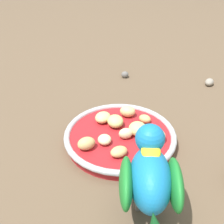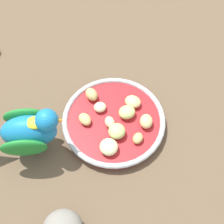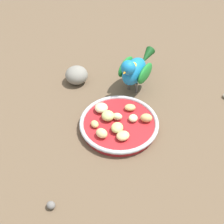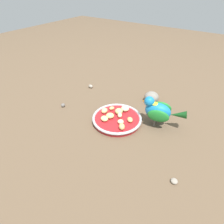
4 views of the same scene
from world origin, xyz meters
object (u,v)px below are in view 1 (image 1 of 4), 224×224
at_px(apple_piece_3, 126,133).
at_px(apple_piece_1, 138,129).
at_px(parrot, 151,178).
at_px(pebble_0, 125,75).
at_px(apple_piece_4, 104,140).
at_px(apple_piece_0, 115,121).
at_px(pebble_2, 209,82).
at_px(apple_piece_5, 86,143).
at_px(apple_piece_2, 145,119).
at_px(apple_piece_6, 155,137).
at_px(apple_piece_8, 119,152).
at_px(apple_piece_9, 130,112).
at_px(feeding_bowl, 120,137).
at_px(apple_piece_7, 103,117).

bearing_deg(apple_piece_3, apple_piece_1, -48.32).
distance_m(parrot, pebble_0, 0.48).
height_order(apple_piece_4, pebble_0, apple_piece_4).
xyz_separation_m(apple_piece_0, pebble_2, (0.28, -0.20, -0.02)).
bearing_deg(apple_piece_4, pebble_0, 5.68).
relative_size(apple_piece_4, parrot, 0.14).
relative_size(apple_piece_5, pebble_2, 1.11).
bearing_deg(pebble_2, apple_piece_2, 150.70).
height_order(apple_piece_3, parrot, parrot).
distance_m(apple_piece_0, apple_piece_3, 0.04).
bearing_deg(apple_piece_6, apple_piece_4, 107.67).
height_order(apple_piece_0, apple_piece_2, apple_piece_0).
bearing_deg(parrot, apple_piece_6, -8.78).
bearing_deg(apple_piece_4, apple_piece_8, -127.75).
height_order(apple_piece_1, apple_piece_9, apple_piece_1).
relative_size(apple_piece_9, pebble_2, 1.11).
height_order(feeding_bowl, apple_piece_3, apple_piece_3).
bearing_deg(apple_piece_4, feeding_bowl, -34.63).
distance_m(apple_piece_1, apple_piece_7, 0.08).
distance_m(apple_piece_0, apple_piece_4, 0.06).
xyz_separation_m(apple_piece_7, pebble_2, (0.27, -0.23, -0.02)).
bearing_deg(parrot, pebble_2, -24.63).
xyz_separation_m(apple_piece_2, parrot, (-0.22, -0.04, 0.05)).
height_order(apple_piece_7, apple_piece_8, apple_piece_7).
relative_size(apple_piece_5, apple_piece_7, 0.93).
bearing_deg(apple_piece_7, apple_piece_9, -56.53).
xyz_separation_m(feeding_bowl, pebble_0, (0.29, 0.06, -0.00)).
distance_m(apple_piece_1, apple_piece_6, 0.04).
xyz_separation_m(apple_piece_9, pebble_2, (0.24, -0.18, -0.02)).
distance_m(apple_piece_4, apple_piece_8, 0.04).
xyz_separation_m(apple_piece_1, apple_piece_5, (-0.07, 0.08, -0.00)).
xyz_separation_m(feeding_bowl, apple_piece_8, (-0.06, -0.01, 0.01)).
bearing_deg(apple_piece_1, pebble_0, 17.48).
xyz_separation_m(apple_piece_2, pebble_0, (0.24, 0.10, -0.02)).
bearing_deg(pebble_0, apple_piece_3, -167.17).
distance_m(apple_piece_7, pebble_0, 0.26).
height_order(apple_piece_0, apple_piece_6, same).
height_order(apple_piece_0, parrot, parrot).
bearing_deg(apple_piece_0, feeding_bowl, -146.90).
relative_size(apple_piece_4, pebble_2, 0.90).
height_order(feeding_bowl, pebble_2, feeding_bowl).
bearing_deg(apple_piece_4, apple_piece_7, 18.68).
bearing_deg(apple_piece_4, apple_piece_9, -14.72).
distance_m(apple_piece_0, apple_piece_1, 0.05).
relative_size(feeding_bowl, apple_piece_3, 8.16).
height_order(apple_piece_2, pebble_0, apple_piece_2).
height_order(apple_piece_5, pebble_0, apple_piece_5).
xyz_separation_m(apple_piece_3, pebble_2, (0.31, -0.17, -0.02)).
distance_m(apple_piece_0, apple_piece_6, 0.09).
xyz_separation_m(apple_piece_7, pebble_0, (0.26, 0.01, -0.02)).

